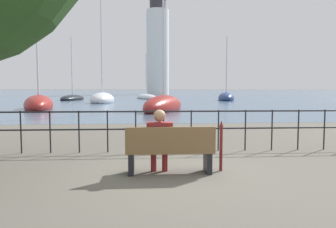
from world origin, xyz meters
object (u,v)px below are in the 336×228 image
object	(u,v)px
sailboat_3	(102,99)
harbor_lighthouse	(158,47)
sailboat_1	(39,104)
sailboat_0	(163,105)
park_bench	(170,151)
sailboat_5	(73,98)
seated_person_left	(159,138)
sailboat_2	(226,98)
closed_umbrella	(221,143)
sailboat_4	(146,97)

from	to	relation	value
sailboat_3	harbor_lighthouse	distance (m)	50.64
sailboat_1	sailboat_3	bearing A→B (deg)	57.15
sailboat_0	harbor_lighthouse	world-z (taller)	harbor_lighthouse
park_bench	sailboat_3	distance (m)	30.76
sailboat_3	sailboat_5	xyz separation A→B (m)	(-5.10, 8.60, -0.14)
seated_person_left	sailboat_1	distance (m)	21.56
sailboat_1	harbor_lighthouse	size ratio (longest dim) A/B	0.36
sailboat_2	harbor_lighthouse	xyz separation A→B (m)	(-7.38, 42.63, 11.83)
closed_umbrella	sailboat_3	world-z (taller)	sailboat_3
seated_person_left	sailboat_2	world-z (taller)	sailboat_2
seated_person_left	sailboat_3	size ratio (longest dim) A/B	0.09
park_bench	harbor_lighthouse	bearing A→B (deg)	88.02
park_bench	sailboat_4	world-z (taller)	sailboat_4
sailboat_0	sailboat_5	xyz separation A→B (m)	(-11.10, 21.88, -0.14)
sailboat_1	sailboat_2	bearing A→B (deg)	26.87
seated_person_left	sailboat_4	size ratio (longest dim) A/B	0.14
closed_umbrella	sailboat_1	distance (m)	21.98
seated_person_left	sailboat_3	bearing A→B (deg)	99.39
sailboat_0	sailboat_4	xyz separation A→B (m)	(-1.14, 26.34, -0.15)
seated_person_left	sailboat_5	distance (m)	40.14
seated_person_left	sailboat_5	world-z (taller)	sailboat_5
sailboat_2	sailboat_1	bearing A→B (deg)	-127.49
park_bench	seated_person_left	bearing A→B (deg)	159.17
sailboat_1	sailboat_4	xyz separation A→B (m)	(8.37, 23.51, -0.11)
sailboat_0	sailboat_1	xyz separation A→B (m)	(-9.52, 2.84, -0.04)
sailboat_0	sailboat_2	xyz separation A→B (m)	(9.29, 19.26, -0.05)
closed_umbrella	sailboat_0	world-z (taller)	sailboat_0
closed_umbrella	sailboat_5	size ratio (longest dim) A/B	0.11
sailboat_4	harbor_lighthouse	size ratio (longest dim) A/B	0.34
seated_person_left	sailboat_0	world-z (taller)	sailboat_0
seated_person_left	park_bench	bearing A→B (deg)	-20.83
seated_person_left	sailboat_0	bearing A→B (deg)	86.61
sailboat_4	sailboat_5	world-z (taller)	sailboat_5
closed_umbrella	sailboat_3	distance (m)	30.80
sailboat_1	harbor_lighthouse	bearing A→B (deg)	64.77
sailboat_2	sailboat_4	world-z (taller)	sailboat_2
sailboat_4	sailboat_5	distance (m)	10.92
sailboat_0	sailboat_2	size ratio (longest dim) A/B	1.50
sailboat_2	sailboat_4	bearing A→B (deg)	157.19
sailboat_2	sailboat_0	bearing A→B (deg)	-104.38
closed_umbrella	sailboat_5	xyz separation A→B (m)	(-11.29, 38.76, -0.29)
sailboat_0	sailboat_1	bearing A→B (deg)	-177.44
seated_person_left	harbor_lighthouse	distance (m)	79.75
seated_person_left	sailboat_0	xyz separation A→B (m)	(1.01, 16.97, -0.28)
sailboat_2	harbor_lighthouse	world-z (taller)	harbor_lighthouse
sailboat_1	sailboat_4	distance (m)	24.96
sailboat_4	harbor_lighthouse	world-z (taller)	harbor_lighthouse
sailboat_0	sailboat_1	distance (m)	9.93
sailboat_3	sailboat_5	world-z (taller)	sailboat_3
harbor_lighthouse	sailboat_0	bearing A→B (deg)	-91.77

